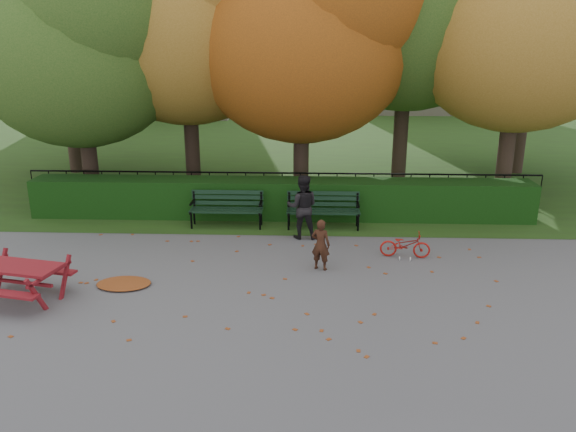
{
  "coord_description": "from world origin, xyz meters",
  "views": [
    {
      "loc": [
        0.76,
        -9.62,
        4.5
      ],
      "look_at": [
        0.32,
        1.41,
        1.0
      ],
      "focal_mm": 35.0,
      "sensor_mm": 36.0,
      "label": 1
    }
  ],
  "objects_px": {
    "picnic_table": "(17,273)",
    "adult": "(302,207)",
    "bench_right": "(323,207)",
    "tree_b": "(196,4)",
    "tree_c": "(315,26)",
    "tree_g": "(549,10)",
    "bicycle": "(405,245)",
    "child": "(321,245)",
    "tree_a": "(85,38)",
    "tree_e": "(538,14)",
    "bench_left": "(227,206)"
  },
  "relations": [
    {
      "from": "tree_g",
      "to": "bench_left",
      "type": "distance_m",
      "value": 12.37
    },
    {
      "from": "tree_b",
      "to": "tree_e",
      "type": "xyz_separation_m",
      "value": [
        8.97,
        -0.98,
        -0.32
      ]
    },
    {
      "from": "tree_b",
      "to": "tree_c",
      "type": "height_order",
      "value": "tree_b"
    },
    {
      "from": "bench_left",
      "to": "bicycle",
      "type": "relative_size",
      "value": 1.69
    },
    {
      "from": "tree_a",
      "to": "child",
      "type": "bearing_deg",
      "value": -36.5
    },
    {
      "from": "tree_a",
      "to": "bicycle",
      "type": "xyz_separation_m",
      "value": [
        8.01,
        -3.84,
        -4.24
      ]
    },
    {
      "from": "adult",
      "to": "tree_e",
      "type": "bearing_deg",
      "value": -152.58
    },
    {
      "from": "tree_c",
      "to": "picnic_table",
      "type": "relative_size",
      "value": 4.44
    },
    {
      "from": "bench_right",
      "to": "child",
      "type": "height_order",
      "value": "child"
    },
    {
      "from": "picnic_table",
      "to": "child",
      "type": "bearing_deg",
      "value": 28.65
    },
    {
      "from": "tree_b",
      "to": "adult",
      "type": "relative_size",
      "value": 5.79
    },
    {
      "from": "tree_g",
      "to": "bench_right",
      "type": "distance_m",
      "value": 10.61
    },
    {
      "from": "bench_left",
      "to": "bench_right",
      "type": "relative_size",
      "value": 1.0
    },
    {
      "from": "tree_g",
      "to": "bicycle",
      "type": "height_order",
      "value": "tree_g"
    },
    {
      "from": "tree_e",
      "to": "tree_c",
      "type": "bearing_deg",
      "value": 178.07
    },
    {
      "from": "picnic_table",
      "to": "adult",
      "type": "bearing_deg",
      "value": 46.99
    },
    {
      "from": "picnic_table",
      "to": "bicycle",
      "type": "distance_m",
      "value": 7.63
    },
    {
      "from": "tree_g",
      "to": "adult",
      "type": "relative_size",
      "value": 5.63
    },
    {
      "from": "tree_g",
      "to": "child",
      "type": "relative_size",
      "value": 8.03
    },
    {
      "from": "child",
      "to": "adult",
      "type": "bearing_deg",
      "value": -60.25
    },
    {
      "from": "bench_right",
      "to": "picnic_table",
      "type": "xyz_separation_m",
      "value": [
        -5.53,
        -4.33,
        0.01
      ]
    },
    {
      "from": "picnic_table",
      "to": "tree_g",
      "type": "bearing_deg",
      "value": 51.02
    },
    {
      "from": "tree_b",
      "to": "tree_g",
      "type": "height_order",
      "value": "tree_b"
    },
    {
      "from": "tree_a",
      "to": "bench_right",
      "type": "relative_size",
      "value": 4.16
    },
    {
      "from": "tree_b",
      "to": "tree_c",
      "type": "bearing_deg",
      "value": -13.45
    },
    {
      "from": "adult",
      "to": "picnic_table",
      "type": "bearing_deg",
      "value": 36.72
    },
    {
      "from": "picnic_table",
      "to": "adult",
      "type": "distance_m",
      "value": 6.14
    },
    {
      "from": "tree_g",
      "to": "picnic_table",
      "type": "distance_m",
      "value": 17.16
    },
    {
      "from": "adult",
      "to": "child",
      "type": "bearing_deg",
      "value": 103.52
    },
    {
      "from": "tree_a",
      "to": "tree_b",
      "type": "relative_size",
      "value": 0.85
    },
    {
      "from": "tree_b",
      "to": "bench_left",
      "type": "bearing_deg",
      "value": -69.42
    },
    {
      "from": "tree_c",
      "to": "child",
      "type": "bearing_deg",
      "value": -88.14
    },
    {
      "from": "tree_e",
      "to": "bicycle",
      "type": "distance_m",
      "value": 7.28
    },
    {
      "from": "tree_b",
      "to": "picnic_table",
      "type": "bearing_deg",
      "value": -105.05
    },
    {
      "from": "bicycle",
      "to": "tree_e",
      "type": "bearing_deg",
      "value": -36.44
    },
    {
      "from": "tree_e",
      "to": "child",
      "type": "xyz_separation_m",
      "value": [
        -5.53,
        -4.77,
        -4.55
      ]
    },
    {
      "from": "tree_a",
      "to": "child",
      "type": "xyz_separation_m",
      "value": [
        6.18,
        -4.57,
        -3.99
      ]
    },
    {
      "from": "tree_a",
      "to": "child",
      "type": "relative_size",
      "value": 7.03
    },
    {
      "from": "tree_g",
      "to": "bicycle",
      "type": "relative_size",
      "value": 8.05
    },
    {
      "from": "picnic_table",
      "to": "adult",
      "type": "xyz_separation_m",
      "value": [
        5.02,
        3.53,
        0.23
      ]
    },
    {
      "from": "tree_c",
      "to": "tree_e",
      "type": "height_order",
      "value": "tree_e"
    },
    {
      "from": "tree_a",
      "to": "bench_left",
      "type": "bearing_deg",
      "value": -25.76
    },
    {
      "from": "tree_c",
      "to": "tree_e",
      "type": "xyz_separation_m",
      "value": [
        5.69,
        -0.19,
        0.26
      ]
    },
    {
      "from": "tree_a",
      "to": "tree_b",
      "type": "bearing_deg",
      "value": 23.05
    },
    {
      "from": "tree_a",
      "to": "bench_right",
      "type": "bearing_deg",
      "value": -16.61
    },
    {
      "from": "tree_a",
      "to": "tree_g",
      "type": "xyz_separation_m",
      "value": [
        13.52,
        4.18,
        0.85
      ]
    },
    {
      "from": "tree_b",
      "to": "tree_c",
      "type": "distance_m",
      "value": 3.42
    },
    {
      "from": "tree_b",
      "to": "tree_e",
      "type": "bearing_deg",
      "value": -6.21
    },
    {
      "from": "bench_left",
      "to": "child",
      "type": "xyz_separation_m",
      "value": [
        2.3,
        -2.7,
        0.01
      ]
    },
    {
      "from": "child",
      "to": "tree_g",
      "type": "bearing_deg",
      "value": -112.14
    }
  ]
}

